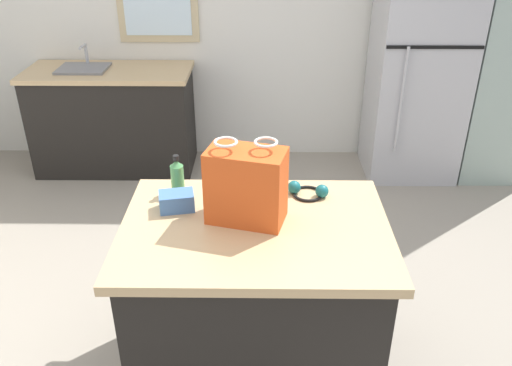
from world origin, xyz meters
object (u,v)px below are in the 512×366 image
at_px(small_box, 177,201).
at_px(shopping_bag, 246,185).
at_px(bottle, 177,176).
at_px(tall_cabinet, 508,41).
at_px(kitchen_island, 255,302).
at_px(refrigerator, 419,65).
at_px(ear_defenders, 308,191).

bearing_deg(small_box, shopping_bag, -14.05).
bearing_deg(bottle, shopping_bag, -34.89).
bearing_deg(shopping_bag, tall_cabinet, 48.06).
bearing_deg(kitchen_island, shopping_bag, 124.81).
xyz_separation_m(refrigerator, bottle, (-1.68, -2.01, 0.02)).
height_order(tall_cabinet, bottle, tall_cabinet).
distance_m(shopping_bag, bottle, 0.42).
relative_size(kitchen_island, shopping_bag, 3.11).
xyz_separation_m(refrigerator, ear_defenders, (-1.05, -2.02, -0.04)).
height_order(refrigerator, bottle, refrigerator).
bearing_deg(tall_cabinet, small_box, -137.24).
bearing_deg(kitchen_island, refrigerator, 60.44).
height_order(kitchen_island, refrigerator, refrigerator).
relative_size(bottle, ear_defenders, 1.02).
relative_size(small_box, ear_defenders, 0.80).
bearing_deg(bottle, refrigerator, 50.02).
relative_size(small_box, bottle, 0.79).
bearing_deg(refrigerator, shopping_bag, -120.92).
xyz_separation_m(refrigerator, small_box, (-1.67, -2.16, -0.02)).
xyz_separation_m(shopping_bag, ear_defenders, (0.29, 0.22, -0.15)).
bearing_deg(refrigerator, tall_cabinet, 0.02).
relative_size(refrigerator, tall_cabinet, 0.83).
relative_size(tall_cabinet, small_box, 14.65).
distance_m(small_box, bottle, 0.16).
bearing_deg(shopping_bag, ear_defenders, 36.94).
bearing_deg(kitchen_island, tall_cabinet, 49.33).
bearing_deg(small_box, tall_cabinet, 42.76).
xyz_separation_m(shopping_bag, bottle, (-0.34, 0.24, -0.08)).
relative_size(shopping_bag, ear_defenders, 1.95).
bearing_deg(refrigerator, bottle, -129.98).
bearing_deg(refrigerator, ear_defenders, -117.49).
bearing_deg(refrigerator, kitchen_island, -119.56).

